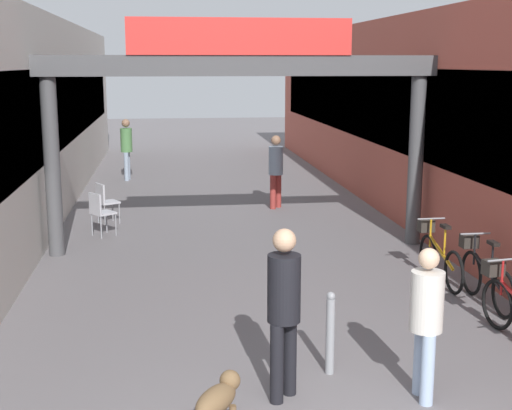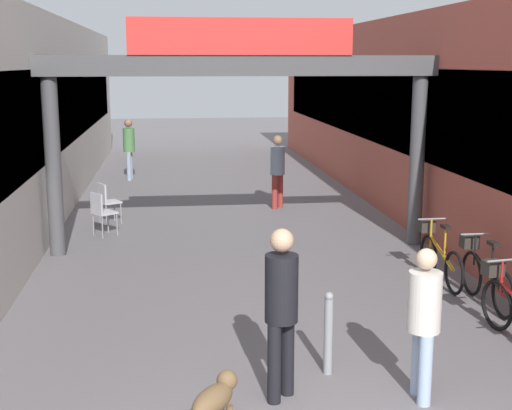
% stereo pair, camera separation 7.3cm
% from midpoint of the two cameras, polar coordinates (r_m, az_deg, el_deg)
% --- Properties ---
extents(storefront_right, '(3.00, 26.00, 4.43)m').
position_cam_midpoint_polar(storefront_right, '(17.38, 14.84, 6.93)').
color(storefront_right, '#B25142').
rests_on(storefront_right, ground_plane).
extents(arcade_sign_gateway, '(7.40, 0.47, 4.20)m').
position_cam_midpoint_polar(arcade_sign_gateway, '(12.93, -1.08, 9.34)').
color(arcade_sign_gateway, '#4C4C4F').
rests_on(arcade_sign_gateway, ground_plane).
extents(pedestrian_with_dog, '(0.48, 0.48, 1.81)m').
position_cam_midpoint_polar(pedestrian_with_dog, '(7.29, 2.33, -7.78)').
color(pedestrian_with_dog, black).
rests_on(pedestrian_with_dog, ground_plane).
extents(pedestrian_companion, '(0.35, 0.39, 1.62)m').
position_cam_midpoint_polar(pedestrian_companion, '(7.51, 13.56, -8.56)').
color(pedestrian_companion, '#A5BFE0').
rests_on(pedestrian_companion, ground_plane).
extents(pedestrian_carrying_crate, '(0.48, 0.48, 1.75)m').
position_cam_midpoint_polar(pedestrian_carrying_crate, '(16.96, 1.86, 3.09)').
color(pedestrian_carrying_crate, '#99332D').
rests_on(pedestrian_carrying_crate, ground_plane).
extents(pedestrian_elderly_walking, '(0.38, 0.39, 1.81)m').
position_cam_midpoint_polar(pedestrian_elderly_walking, '(21.42, -10.03, 4.75)').
color(pedestrian_elderly_walking, '#8C9EB2').
rests_on(pedestrian_elderly_walking, ground_plane).
extents(dog_on_leash, '(0.58, 0.69, 0.50)m').
position_cam_midpoint_polar(dog_on_leash, '(7.01, -2.94, -15.15)').
color(dog_on_leash, brown).
rests_on(dog_on_leash, ground_plane).
extents(bicycle_black_third, '(0.46, 1.69, 0.98)m').
position_cam_midpoint_polar(bicycle_black_third, '(10.83, 17.95, -5.32)').
color(bicycle_black_third, black).
rests_on(bicycle_black_third, ground_plane).
extents(bicycle_orange_farthest, '(0.46, 1.69, 0.98)m').
position_cam_midpoint_polar(bicycle_orange_farthest, '(11.67, 14.56, -3.93)').
color(bicycle_orange_farthest, black).
rests_on(bicycle_orange_farthest, ground_plane).
extents(bollard_post_metal, '(0.10, 0.10, 0.96)m').
position_cam_midpoint_polar(bollard_post_metal, '(8.09, 6.07, -10.11)').
color(bollard_post_metal, gray).
rests_on(bollard_post_metal, ground_plane).
extents(cafe_chair_aluminium_nearer, '(0.56, 0.56, 0.89)m').
position_cam_midpoint_polar(cafe_chair_aluminium_nearer, '(14.58, -12.15, -0.38)').
color(cafe_chair_aluminium_nearer, gray).
rests_on(cafe_chair_aluminium_nearer, ground_plane).
extents(cafe_chair_aluminium_farther, '(0.54, 0.54, 0.89)m').
position_cam_midpoint_polar(cafe_chair_aluminium_farther, '(15.69, -11.75, 0.46)').
color(cafe_chair_aluminium_farther, gray).
rests_on(cafe_chair_aluminium_farther, ground_plane).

